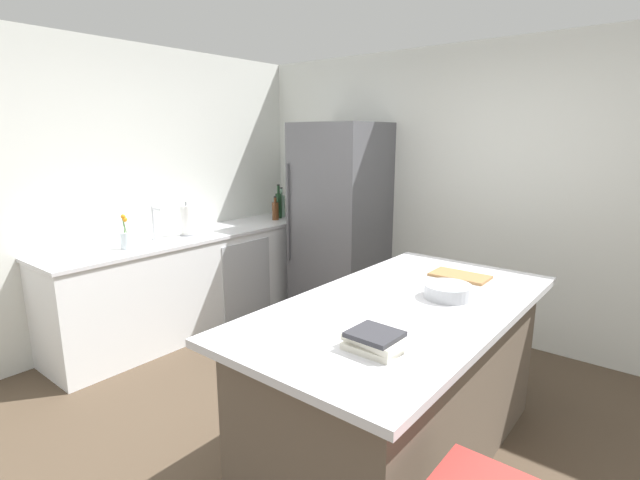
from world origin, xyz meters
name	(u,v)px	position (x,y,z in m)	size (l,w,h in m)	color
ground_plane	(322,448)	(0.00, 0.00, 0.00)	(7.20, 7.20, 0.00)	#4C3D2D
wall_rear	(478,194)	(0.00, 2.25, 1.30)	(6.00, 0.10, 2.60)	silver
wall_left	(99,197)	(-2.45, 0.00, 1.30)	(0.10, 6.00, 2.60)	silver
counter_run_left	(198,280)	(-2.09, 0.71, 0.46)	(0.64, 2.81, 0.91)	white
kitchen_island	(401,379)	(0.37, 0.25, 0.47)	(1.07, 2.05, 0.93)	brown
refrigerator	(340,221)	(-1.24, 1.84, 0.97)	(0.80, 0.76, 1.94)	#56565B
sink_faucet	(154,223)	(-2.14, 0.32, 1.07)	(0.15, 0.05, 0.30)	silver
flower_vase	(126,238)	(-2.03, -0.02, 1.00)	(0.08, 0.08, 0.29)	silver
paper_towel_roll	(187,221)	(-2.09, 0.62, 1.04)	(0.14, 0.14, 0.31)	gray
whiskey_bottle	(290,206)	(-2.08, 2.00, 1.02)	(0.08, 0.08, 0.29)	brown
gin_bottle	(282,205)	(-2.11, 1.90, 1.04)	(0.08, 0.08, 0.33)	#8CB79E
wine_bottle	(279,205)	(-2.07, 1.82, 1.06)	(0.07, 0.07, 0.37)	#19381E
syrup_bottle	(275,210)	(-2.02, 1.71, 1.01)	(0.07, 0.07, 0.26)	#5B3319
cookbook_stack	(375,341)	(0.55, -0.33, 0.97)	(0.27, 0.19, 0.08)	silver
mixing_bowl	(448,291)	(0.52, 0.48, 0.97)	(0.26, 0.26, 0.08)	#B2B5BA
cutting_board	(460,276)	(0.42, 0.90, 0.94)	(0.36, 0.21, 0.02)	#9E7042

